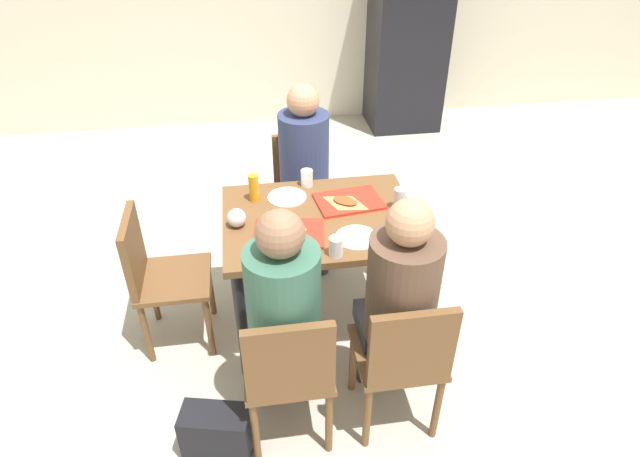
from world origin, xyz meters
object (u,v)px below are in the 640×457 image
chair_near_right (403,356)px  chair_left_end (157,272)px  tray_red_far (349,201)px  paper_plate_center (287,197)px  soda_can (400,199)px  drink_fridge (408,33)px  person_far_side (305,165)px  handbag (217,433)px  person_in_red (283,307)px  plastic_cup_a (307,178)px  main_table (320,234)px  paper_plate_near_edge (357,237)px  person_in_brown_jacket (399,295)px  plastic_cup_b (336,247)px  pizza_slice_b (345,202)px  condiment_bottle (254,188)px  foil_bundle (237,218)px  chair_far_side (303,187)px  tray_red_near (289,233)px  chair_near_left (288,370)px  pizza_slice_a (284,228)px

chair_near_right → chair_left_end: 1.41m
tray_red_far → paper_plate_center: bearing=163.3°
soda_can → drink_fridge: size_ratio=0.06×
person_far_side → handbag: 1.69m
person_in_red → soda_can: size_ratio=10.34×
chair_left_end → plastic_cup_a: size_ratio=8.51×
main_table → paper_plate_near_edge: size_ratio=4.73×
person_in_brown_jacket → plastic_cup_b: (-0.23, 0.30, 0.07)m
person_in_red → handbag: (-0.35, -0.16, -0.60)m
main_table → person_far_side: (-0.00, 0.65, 0.09)m
pizza_slice_b → condiment_bottle: size_ratio=1.48×
chair_left_end → foil_bundle: foil_bundle is taller
chair_far_side → drink_fridge: drink_fridge is taller
drink_fridge → main_table: bearing=-114.6°
tray_red_near → foil_bundle: foil_bundle is taller
person_far_side → drink_fridge: bearing=59.4°
paper_plate_center → pizza_slice_b: (0.31, -0.13, 0.02)m
main_table → foil_bundle: size_ratio=10.41×
person_in_red → paper_plate_near_edge: size_ratio=5.73×
chair_near_right → soda_can: size_ratio=6.98×
paper_plate_center → handbag: 1.29m
main_table → soda_can: (0.44, 0.02, 0.17)m
plastic_cup_b → chair_far_side: bearing=91.3°
chair_left_end → handbag: size_ratio=2.66×
main_table → soda_can: soda_can is taller
person_in_red → plastic_cup_a: person_in_red is taller
tray_red_near → condiment_bottle: size_ratio=2.25×
tray_red_near → plastic_cup_b: plastic_cup_b is taller
chair_near_left → plastic_cup_a: bearing=78.3°
tray_red_near → person_in_red: bearing=-98.8°
tray_red_far → chair_near_right: bearing=-85.1°
paper_plate_center → paper_plate_near_edge: 0.54m
chair_far_side → chair_left_end: bearing=-138.9°
soda_can → plastic_cup_b: bearing=-138.8°
chair_near_left → person_in_brown_jacket: bearing=15.1°
pizza_slice_b → pizza_slice_a: bearing=-150.1°
tray_red_far → pizza_slice_a: 0.46m
handbag → chair_far_side: bearing=69.1°
chair_near_left → condiment_bottle: bearing=94.4°
chair_near_right → tray_red_near: 0.83m
soda_can → foil_bundle: soda_can is taller
chair_far_side → pizza_slice_a: bearing=-102.8°
chair_near_left → foil_bundle: 0.85m
pizza_slice_a → person_in_brown_jacket: bearing=-48.8°
pizza_slice_a → foil_bundle: bearing=157.9°
person_far_side → main_table: bearing=-90.0°
person_far_side → condiment_bottle: person_far_side is taller
chair_left_end → paper_plate_near_edge: 1.12m
tray_red_near → paper_plate_center: size_ratio=1.64×
person_in_brown_jacket → drink_fridge: bearing=73.4°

